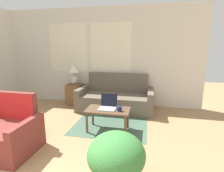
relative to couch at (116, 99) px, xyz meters
The scene contains 10 objects.
wall_back 1.37m from the couch, 150.20° to the left, with size 5.88×0.06×2.60m.
rug 0.69m from the couch, 82.96° to the right, with size 1.48×1.88×0.01m.
couch is the anchor object (origin of this frame).
armchair 2.51m from the couch, 120.21° to the right, with size 0.86×0.73×0.87m.
side_table 1.20m from the couch, behind, with size 0.39×0.39×0.56m.
table_lamp 1.36m from the couch, behind, with size 0.31×0.31×0.56m.
coffee_table 1.21m from the couch, 86.25° to the right, with size 0.82×0.45×0.43m.
laptop 1.18m from the couch, 86.59° to the right, with size 0.32×0.31×0.26m.
cup_navy 1.31m from the couch, 76.16° to the right, with size 0.09×0.09×0.09m.
potted_plant 2.69m from the couch, 79.10° to the right, with size 0.61×0.61×0.70m.
Camera 1 is at (1.56, -0.52, 1.57)m, focal length 28.00 mm.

